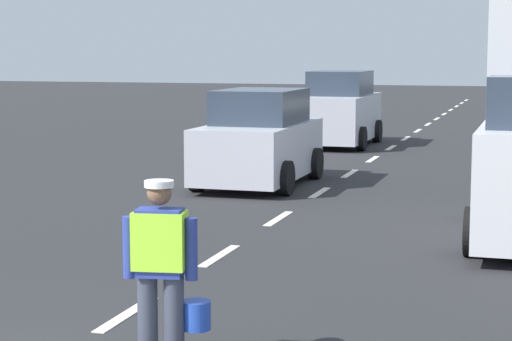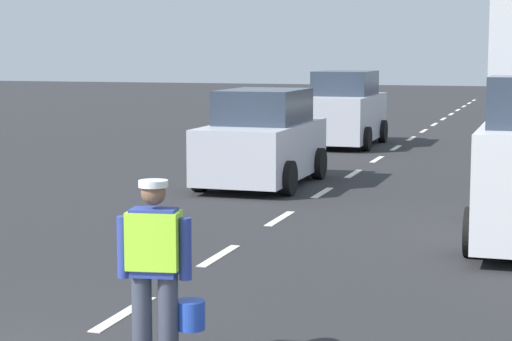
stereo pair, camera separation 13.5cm
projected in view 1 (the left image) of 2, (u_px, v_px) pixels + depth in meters
The scene contains 5 objects.
ground_plane at pixel (392, 147), 27.42m from camera, with size 96.00×96.00×0.00m, color #28282B.
lane_center_line at pixel (412, 134), 31.40m from camera, with size 0.14×46.40×0.01m.
road_worker at pixel (163, 264), 8.31m from camera, with size 0.74×0.45×1.67m.
car_oncoming_second at pixel (340, 111), 27.72m from camera, with size 2.03×4.18×2.18m.
car_oncoming_lead at pixel (259, 141), 19.62m from camera, with size 2.03×4.03×1.98m.
Camera 1 is at (4.16, -6.25, 2.80)m, focal length 66.41 mm.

